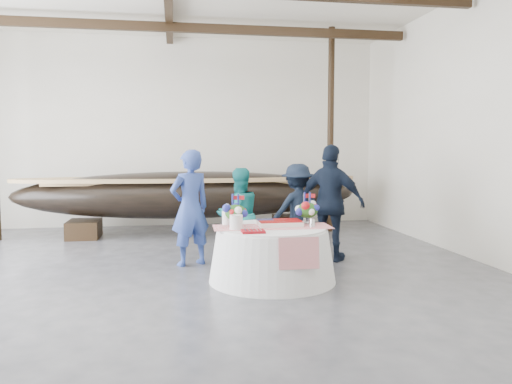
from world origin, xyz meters
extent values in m
cube|color=#3D3D42|center=(0.00, 0.00, 0.00)|extent=(10.00, 12.00, 0.01)
cube|color=silver|center=(0.00, 6.00, 2.25)|extent=(10.00, 0.02, 4.50)
cube|color=black|center=(0.00, 4.00, 4.25)|extent=(9.80, 0.12, 0.18)
cylinder|color=black|center=(3.50, 4.49, 2.25)|extent=(0.14, 0.14, 4.50)
cube|color=black|center=(-1.81, 4.49, 0.18)|extent=(0.64, 0.82, 0.37)
cube|color=black|center=(2.57, 4.49, 0.18)|extent=(0.64, 0.82, 0.37)
ellipsoid|color=black|center=(0.38, 4.49, 0.87)|extent=(7.32, 1.46, 1.01)
cube|color=#9E7A4C|center=(0.38, 4.49, 1.14)|extent=(5.85, 0.96, 0.05)
cone|color=silver|center=(1.40, 0.53, 0.37)|extent=(1.78, 1.78, 0.73)
cylinder|color=silver|center=(1.40, 0.53, 0.74)|extent=(1.51, 1.51, 0.04)
cube|color=red|center=(1.40, 0.53, 0.77)|extent=(1.66, 0.59, 0.01)
cube|color=white|center=(1.52, 0.60, 0.80)|extent=(0.60, 0.40, 0.07)
cylinder|color=white|center=(0.87, 0.38, 0.87)|extent=(0.18, 0.18, 0.20)
cylinder|color=white|center=(0.82, 0.85, 0.86)|extent=(0.18, 0.18, 0.19)
cube|color=maroon|center=(1.06, 0.11, 0.78)|extent=(0.30, 0.24, 0.03)
cone|color=silver|center=(1.94, 0.41, 0.82)|extent=(0.09, 0.09, 0.12)
imported|color=navy|center=(0.30, 1.68, 0.92)|extent=(0.80, 0.69, 1.84)
imported|color=teal|center=(1.09, 1.80, 0.77)|extent=(0.90, 0.79, 1.54)
imported|color=black|center=(2.15, 2.07, 0.80)|extent=(1.13, 0.78, 1.60)
imported|color=black|center=(2.60, 1.62, 0.96)|extent=(1.17, 1.08, 1.93)
camera|label=1|loc=(0.06, -6.24, 1.86)|focal=35.00mm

